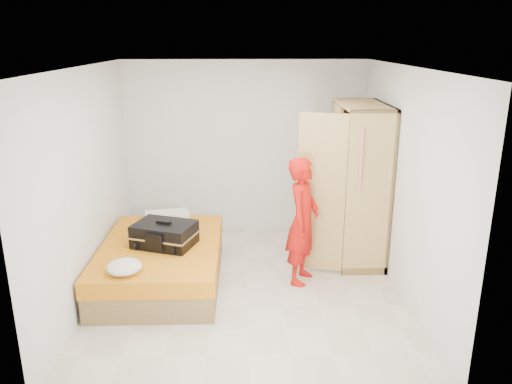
{
  "coord_description": "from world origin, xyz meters",
  "views": [
    {
      "loc": [
        -0.04,
        -5.41,
        2.89
      ],
      "look_at": [
        0.13,
        0.7,
        1.0
      ],
      "focal_mm": 35.0,
      "sensor_mm": 36.0,
      "label": 1
    }
  ],
  "objects_px": {
    "suitcase": "(164,234)",
    "round_cushion": "(124,267)",
    "wardrobe": "(356,188)",
    "bed": "(161,263)",
    "person": "(303,221)"
  },
  "relations": [
    {
      "from": "bed",
      "to": "suitcase",
      "type": "height_order",
      "value": "suitcase"
    },
    {
      "from": "wardrobe",
      "to": "person",
      "type": "relative_size",
      "value": 1.34
    },
    {
      "from": "person",
      "to": "suitcase",
      "type": "relative_size",
      "value": 1.86
    },
    {
      "from": "bed",
      "to": "person",
      "type": "xyz_separation_m",
      "value": [
        1.73,
        -0.01,
        0.53
      ]
    },
    {
      "from": "suitcase",
      "to": "round_cushion",
      "type": "relative_size",
      "value": 2.29
    },
    {
      "from": "person",
      "to": "round_cushion",
      "type": "relative_size",
      "value": 4.26
    },
    {
      "from": "bed",
      "to": "wardrobe",
      "type": "bearing_deg",
      "value": 14.65
    },
    {
      "from": "wardrobe",
      "to": "round_cushion",
      "type": "relative_size",
      "value": 5.72
    },
    {
      "from": "person",
      "to": "suitcase",
      "type": "bearing_deg",
      "value": 113.12
    },
    {
      "from": "wardrobe",
      "to": "round_cushion",
      "type": "height_order",
      "value": "wardrobe"
    },
    {
      "from": "suitcase",
      "to": "round_cushion",
      "type": "height_order",
      "value": "suitcase"
    },
    {
      "from": "suitcase",
      "to": "round_cushion",
      "type": "distance_m",
      "value": 0.81
    },
    {
      "from": "bed",
      "to": "suitcase",
      "type": "bearing_deg",
      "value": -27.59
    },
    {
      "from": "wardrobe",
      "to": "person",
      "type": "height_order",
      "value": "wardrobe"
    },
    {
      "from": "round_cushion",
      "to": "wardrobe",
      "type": "bearing_deg",
      "value": 27.4
    }
  ]
}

